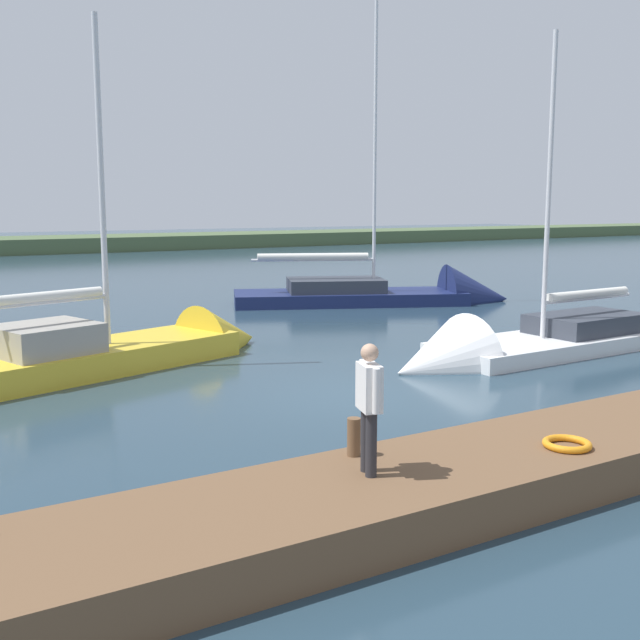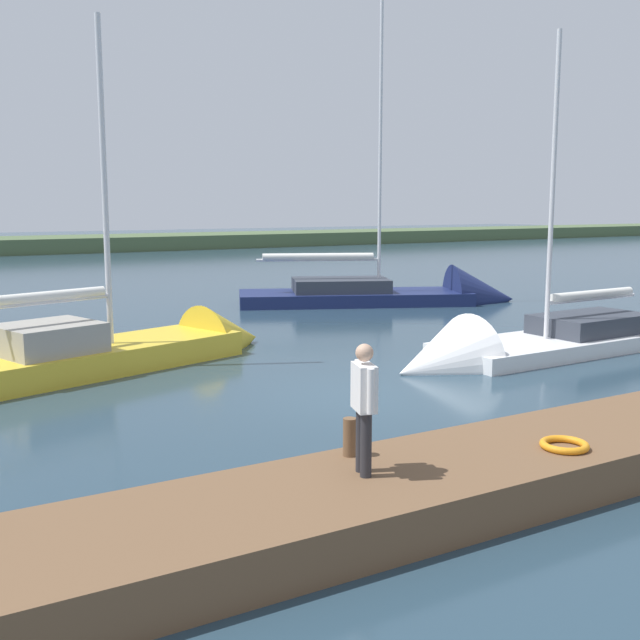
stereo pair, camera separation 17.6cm
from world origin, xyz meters
TOP-DOWN VIEW (x-y plane):
  - ground_plane at (0.00, 0.00)m, footprint 200.00×200.00m
  - dock_pier at (0.00, 5.44)m, footprint 21.13×2.24m
  - mooring_post_far at (3.17, 4.66)m, footprint 0.18×0.18m
  - life_ring_buoy at (0.50, 5.89)m, footprint 0.66×0.66m
  - sailboat_behind_pier at (-9.91, -11.13)m, footprint 11.11×7.01m
  - sailboat_mid_channel at (2.75, -5.40)m, footprint 9.03×4.73m
  - sailboat_far_left at (-5.49, -1.04)m, footprint 9.42×2.68m
  - person_on_dock at (3.40, 5.32)m, footprint 0.34×0.60m

SIDE VIEW (x-z plane):
  - ground_plane at x=0.00m, z-range 0.00..0.00m
  - sailboat_far_left at x=-5.49m, z-range -4.52..4.78m
  - sailboat_behind_pier at x=-9.91m, z-range -6.54..6.96m
  - sailboat_mid_channel at x=2.75m, z-range -4.29..4.77m
  - dock_pier at x=0.00m, z-range 0.00..0.59m
  - life_ring_buoy at x=0.50m, z-range 0.59..0.69m
  - mooring_post_far at x=3.17m, z-range 0.59..1.10m
  - person_on_dock at x=3.40m, z-range 0.71..2.34m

